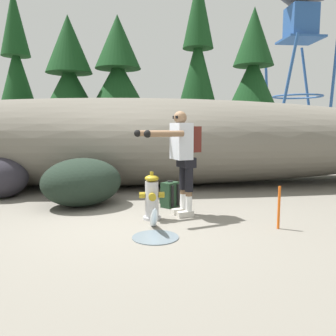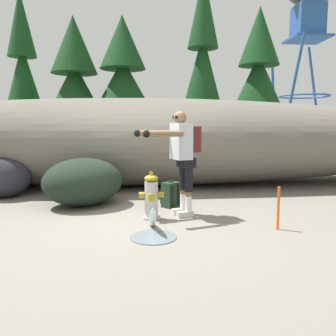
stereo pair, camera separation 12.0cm
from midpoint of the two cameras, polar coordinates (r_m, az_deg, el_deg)
name	(u,v)px [view 1 (the left image)]	position (r m, az deg, el deg)	size (l,w,h in m)	color
ground_plane	(133,220)	(5.40, -6.40, -8.52)	(56.00, 56.00, 0.04)	slate
dirt_embankment	(133,142)	(8.38, -6.18, 4.34)	(17.09, 3.20, 2.08)	#666056
fire_hydrant	(152,198)	(5.26, -3.35, -4.92)	(0.38, 0.33, 0.73)	#B2B2B7
hydrant_water_jet	(154,225)	(4.70, -3.03, -9.44)	(0.60, 1.07, 0.57)	silver
utility_worker	(182,150)	(5.36, 1.65, 2.92)	(1.04, 0.69, 1.65)	beige
spare_backpack	(170,195)	(6.07, -0.26, -4.46)	(0.36, 0.36, 0.47)	#1E3823
boulder_large	(82,182)	(6.32, -14.62, -2.28)	(1.45, 1.18, 0.86)	black
boulder_mid	(2,177)	(7.61, -26.23, -1.31)	(1.06, 1.00, 0.84)	#28252D
pine_tree_far_left	(17,68)	(16.12, -24.03, 14.93)	(1.81, 1.81, 7.02)	#47331E
pine_tree_left	(70,83)	(14.25, -16.27, 13.36)	(2.74, 2.74, 5.64)	#47331E
pine_tree_center	(118,78)	(13.79, -8.52, 14.52)	(2.70, 2.70, 5.61)	#47331E
pine_tree_right	(198,61)	(14.50, 4.72, 17.20)	(1.91, 1.91, 7.47)	#47331E
pine_tree_far_right	(253,76)	(15.65, 13.69, 14.62)	(2.65, 2.65, 6.41)	#47331E
watchtower	(301,28)	(22.59, 20.99, 20.88)	(3.64, 3.64, 9.29)	#285193
survey_stake	(279,208)	(4.99, 17.26, -6.29)	(0.04, 0.04, 0.60)	#E55914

